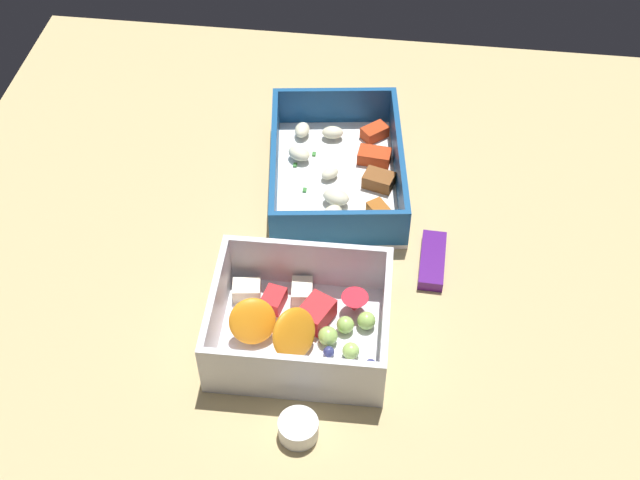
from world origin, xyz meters
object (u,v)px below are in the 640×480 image
pasta_container (339,171)px  candy_bar (432,260)px  fruit_bowl (301,323)px  paper_cup_liner (298,428)px

pasta_container → candy_bar: size_ratio=3.10×
fruit_bowl → candy_bar: size_ratio=2.31×
fruit_bowl → pasta_container: bearing=176.7°
candy_bar → paper_cup_liner: 22.96cm
fruit_bowl → paper_cup_liner: size_ratio=4.73×
pasta_container → fruit_bowl: 21.18cm
pasta_container → paper_cup_liner: (31.17, 0.00, -0.66)cm
paper_cup_liner → pasta_container: bearing=-180.0°
paper_cup_liner → fruit_bowl: bearing=-173.1°
pasta_container → candy_bar: 15.09cm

